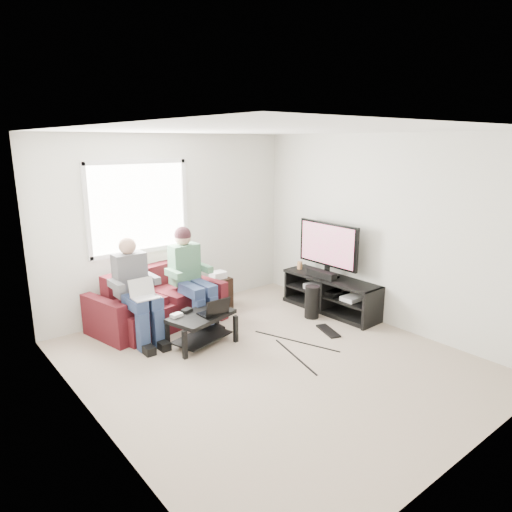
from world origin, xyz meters
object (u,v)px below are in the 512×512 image
(tv_stand, at_px, (331,296))
(end_table, at_px, (218,292))
(coffee_table, at_px, (202,322))
(subwoofer, at_px, (312,302))
(sofa, at_px, (156,305))
(tv, at_px, (328,246))

(tv_stand, bearing_deg, end_table, 137.80)
(coffee_table, relative_size, end_table, 1.54)
(subwoofer, bearing_deg, coffee_table, 172.18)
(coffee_table, bearing_deg, sofa, 99.31)
(subwoofer, xyz_separation_m, end_table, (-0.84, 1.15, 0.03))
(coffee_table, xyz_separation_m, tv, (2.14, -0.13, 0.69))
(end_table, bearing_deg, coffee_table, -133.80)
(tv_stand, distance_m, end_table, 1.70)
(tv_stand, relative_size, subwoofer, 3.37)
(coffee_table, bearing_deg, subwoofer, -7.82)
(coffee_table, bearing_deg, end_table, 46.20)
(sofa, height_order, coffee_table, sofa)
(sofa, distance_m, tv, 2.61)
(coffee_table, bearing_deg, tv_stand, -6.03)
(tv, height_order, end_table, tv)
(sofa, bearing_deg, tv, -24.61)
(sofa, height_order, tv_stand, sofa)
(tv, distance_m, subwoofer, 0.86)
(sofa, relative_size, end_table, 3.12)
(tv_stand, bearing_deg, sofa, 153.38)
(subwoofer, height_order, end_table, end_table)
(subwoofer, distance_m, end_table, 1.43)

